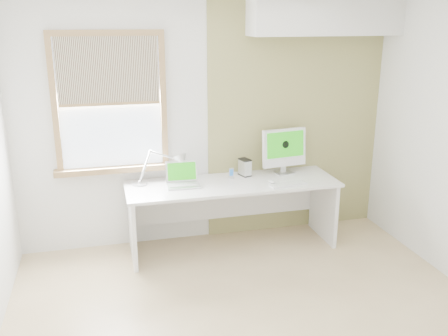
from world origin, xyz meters
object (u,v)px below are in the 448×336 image
object	(u,v)px
desk	(231,198)
laptop	(183,179)
desk_lamp	(173,164)
external_drive	(245,167)
imac	(284,149)

from	to	relation	value
desk	laptop	xyz separation A→B (m)	(-0.51, 0.00, 0.25)
desk_lamp	external_drive	distance (m)	0.78
desk	laptop	world-z (taller)	laptop
desk	laptop	distance (m)	0.57
imac	desk_lamp	bearing A→B (deg)	-179.85
external_drive	laptop	bearing A→B (deg)	-169.17
imac	desk	bearing A→B (deg)	-169.12
desk	desk_lamp	bearing A→B (deg)	168.56
laptop	external_drive	size ratio (longest dim) A/B	1.85
desk_lamp	desk	bearing A→B (deg)	-11.44
desk	imac	world-z (taller)	imac
desk_lamp	imac	xyz separation A→B (m)	(1.22, 0.00, 0.09)
desk_lamp	laptop	size ratio (longest dim) A/B	1.86
laptop	imac	distance (m)	1.17
desk_lamp	imac	distance (m)	1.22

